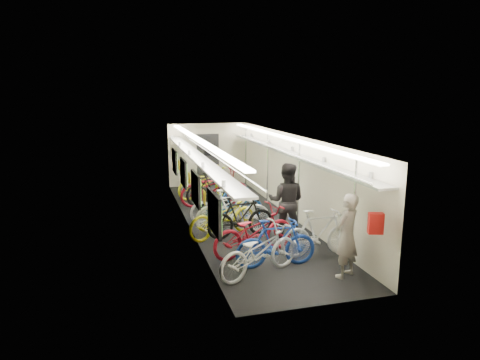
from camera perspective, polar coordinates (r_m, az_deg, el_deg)
train_car_shell at (r=12.27m, az=-2.22°, el=2.68°), size 10.00×10.00×10.00m
bicycle_0 at (r=8.50m, az=2.57°, el=-9.44°), size 2.05×1.38×1.02m
bicycle_1 at (r=8.92m, az=4.83°, el=-8.39°), size 1.73×0.53×1.03m
bicycle_2 at (r=9.53m, az=1.87°, el=-6.83°), size 2.20×1.32×1.09m
bicycle_3 at (r=10.65m, az=0.11°, el=-4.94°), size 1.79×0.67×1.05m
bicycle_4 at (r=10.71m, az=-2.32°, el=-4.89°), size 2.10×1.40×1.04m
bicycle_5 at (r=10.95m, az=-0.93°, el=-4.19°), size 1.99×0.81×1.16m
bicycle_6 at (r=11.91m, az=-2.26°, el=-3.33°), size 1.88×0.69×0.98m
bicycle_7 at (r=12.05m, az=-0.81°, el=-3.13°), size 1.67×0.57×0.99m
bicycle_8 at (r=13.60m, az=-3.43°, el=-1.06°), size 2.24×0.87×1.16m
bicycle_9 at (r=13.36m, az=-3.26°, el=-1.35°), size 1.96×1.09×1.13m
bicycle_10 at (r=14.61m, az=-4.52°, el=-0.34°), size 2.17×1.16×1.08m
bicycle_11 at (r=9.63m, az=10.49°, el=-6.91°), size 1.79×0.54×1.07m
passenger_near at (r=8.60m, az=14.01°, el=-7.21°), size 0.73×0.65×1.68m
passenger_mid at (r=10.55m, az=6.20°, el=-2.81°), size 1.15×1.07×1.89m
backpack at (r=8.00m, az=17.65°, el=-5.53°), size 0.29×0.21×0.38m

